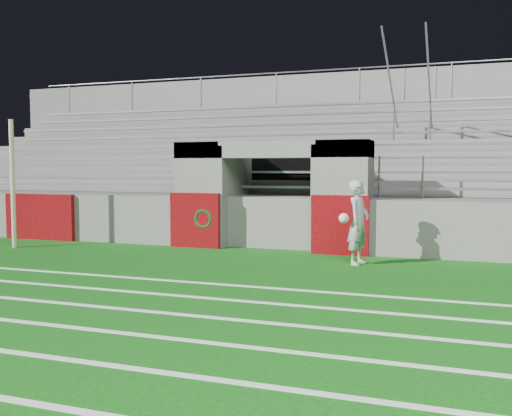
% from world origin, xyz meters
% --- Properties ---
extents(ground, '(90.00, 90.00, 0.00)m').
position_xyz_m(ground, '(0.00, 0.00, 0.00)').
color(ground, '#0D520E').
rests_on(ground, ground).
extents(field_post, '(0.11, 0.11, 3.14)m').
position_xyz_m(field_post, '(-6.02, 1.45, 1.57)').
color(field_post, beige).
rests_on(field_post, ground).
extents(field_markings, '(28.00, 8.09, 0.01)m').
position_xyz_m(field_markings, '(0.00, -5.00, 0.01)').
color(field_markings, white).
rests_on(field_markings, ground).
extents(stadium_structure, '(26.00, 8.48, 5.42)m').
position_xyz_m(stadium_structure, '(0.00, 7.97, 1.49)').
color(stadium_structure, slate).
rests_on(stadium_structure, ground).
extents(goalkeeper_with_ball, '(0.62, 0.71, 1.72)m').
position_xyz_m(goalkeeper_with_ball, '(2.40, 1.82, 0.86)').
color(goalkeeper_with_ball, '#A7AEB1').
rests_on(goalkeeper_with_ball, ground).
extents(hose_coil, '(0.57, 0.15, 0.60)m').
position_xyz_m(hose_coil, '(-1.56, 2.93, 0.76)').
color(hose_coil, '#0C3F18').
rests_on(hose_coil, ground).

